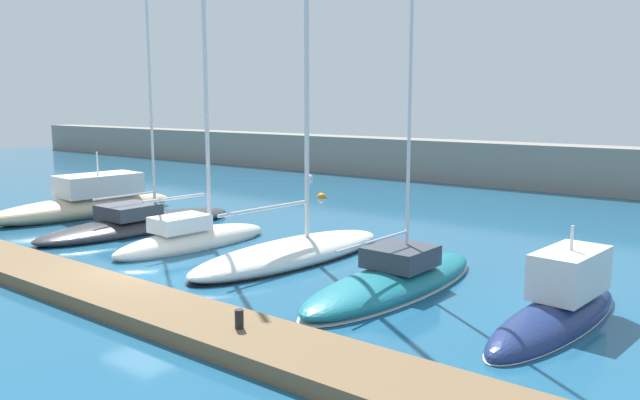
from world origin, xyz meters
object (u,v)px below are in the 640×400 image
motorboat_sand_nearest (88,202)px  sailboat_ivory_third (192,236)px  sailboat_white_fourth (293,251)px  dock_bollard (239,319)px  sailboat_teal_fifth (395,279)px  mooring_buoy_orange (322,198)px  motorboat_navy_sixth (559,309)px  sailboat_charcoal_second (139,222)px  mooring_buoy_white (309,179)px

motorboat_sand_nearest → sailboat_ivory_third: sailboat_ivory_third is taller
sailboat_ivory_third → sailboat_white_fourth: size_ratio=1.05×
motorboat_sand_nearest → sailboat_ivory_third: 9.33m
dock_bollard → sailboat_ivory_third: bearing=145.2°
sailboat_white_fourth → dock_bollard: 7.79m
motorboat_sand_nearest → sailboat_teal_fifth: (18.14, -1.34, -0.34)m
sailboat_teal_fifth → mooring_buoy_orange: sailboat_teal_fifth is taller
dock_bollard → motorboat_navy_sixth: bearing=48.2°
sailboat_charcoal_second → sailboat_ivory_third: bearing=-99.1°
sailboat_white_fourth → mooring_buoy_orange: bearing=38.3°
sailboat_teal_fifth → sailboat_white_fourth: bearing=82.0°
motorboat_navy_sixth → dock_bollard: motorboat_navy_sixth is taller
motorboat_sand_nearest → mooring_buoy_orange: motorboat_sand_nearest is taller
motorboat_navy_sixth → dock_bollard: bearing=143.3°
sailboat_charcoal_second → mooring_buoy_white: bearing=17.9°
mooring_buoy_orange → dock_bollard: (12.04, -18.58, 0.61)m
sailboat_white_fourth → mooring_buoy_orange: (-7.97, 11.95, -0.30)m
sailboat_white_fourth → motorboat_navy_sixth: 9.36m
mooring_buoy_orange → sailboat_charcoal_second: bearing=-93.5°
mooring_buoy_orange → mooring_buoy_white: bearing=133.4°
motorboat_sand_nearest → dock_bollard: size_ratio=21.65×
sailboat_white_fourth → dock_bollard: (4.07, -6.63, 0.31)m
sailboat_teal_fifth → motorboat_navy_sixth: (4.72, 0.05, 0.06)m
motorboat_navy_sixth → mooring_buoy_orange: (-17.29, 12.70, -0.36)m
sailboat_charcoal_second → mooring_buoy_orange: bearing=-2.4°
mooring_buoy_white → motorboat_navy_sixth: bearing=-39.4°
sailboat_charcoal_second → mooring_buoy_orange: (0.74, 11.98, -0.29)m
sailboat_ivory_third → motorboat_sand_nearest: bearing=86.3°
motorboat_navy_sixth → mooring_buoy_orange: size_ratio=12.04×
mooring_buoy_orange → motorboat_sand_nearest: bearing=-116.0°
motorboat_sand_nearest → motorboat_navy_sixth: bearing=-88.3°
motorboat_sand_nearest → sailboat_ivory_third: (9.22, -1.36, -0.21)m
mooring_buoy_white → sailboat_teal_fifth: bearing=-45.8°
mooring_buoy_orange → mooring_buoy_white: (-6.35, 6.70, 0.00)m
mooring_buoy_white → sailboat_white_fourth: bearing=-52.5°
motorboat_sand_nearest → sailboat_charcoal_second: size_ratio=0.66×
sailboat_white_fourth → motorboat_navy_sixth: sailboat_white_fourth is taller
sailboat_charcoal_second → mooring_buoy_white: (-5.61, 18.68, -0.29)m
sailboat_teal_fifth → mooring_buoy_white: 27.14m
dock_bollard → sailboat_white_fourth: bearing=121.5°
sailboat_white_fourth → sailboat_teal_fifth: bearing=-95.2°
mooring_buoy_orange → dock_bollard: size_ratio=1.28×
sailboat_teal_fifth → mooring_buoy_white: bearing=46.0°
sailboat_white_fourth → motorboat_navy_sixth: (9.33, -0.75, 0.06)m
sailboat_charcoal_second → sailboat_white_fourth: size_ratio=1.06×
motorboat_sand_nearest → motorboat_navy_sixth: 22.90m
sailboat_ivory_third → mooring_buoy_white: (-10.01, 19.47, -0.43)m
sailboat_charcoal_second → sailboat_ivory_third: 4.47m
motorboat_sand_nearest → sailboat_charcoal_second: bearing=-91.8°
motorboat_sand_nearest → mooring_buoy_white: motorboat_sand_nearest is taller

